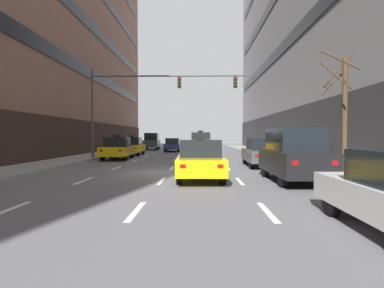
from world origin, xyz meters
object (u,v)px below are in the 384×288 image
car_driving_5 (200,142)px  pedestrian_0 (303,149)px  car_driving_0 (152,141)px  taxi_driving_3 (200,160)px  car_parked_1 (293,155)px  street_tree_0 (344,112)px  car_driving_2 (173,145)px  car_parked_2 (262,152)px  taxi_driving_6 (118,149)px  taxi_driving_4 (200,145)px  taxi_driving_1 (132,146)px  traffic_signal_0 (148,93)px

car_driving_5 → pedestrian_0: 20.87m
car_driving_0 → taxi_driving_3: (6.43, -28.27, -0.28)m
car_parked_1 → street_tree_0: (2.26, 0.59, 1.79)m
car_driving_2 → car_parked_2: car_parked_2 is taller
taxi_driving_6 → car_parked_2: taxi_driving_6 is taller
taxi_driving_6 → pedestrian_0: (12.73, -4.88, 0.19)m
taxi_driving_4 → car_parked_1: bearing=-76.1°
taxi_driving_1 → pedestrian_0: taxi_driving_1 is taller
car_parked_2 → traffic_signal_0: bearing=145.7°
taxi_driving_3 → car_parked_2: taxi_driving_3 is taller
car_driving_2 → street_tree_0: 24.91m
taxi_driving_1 → car_driving_5: (6.60, 9.66, 0.26)m
taxi_driving_1 → taxi_driving_4: bearing=-15.6°
car_driving_2 → car_parked_2: (6.92, -17.58, 0.07)m
car_driving_5 → street_tree_0: size_ratio=0.85×
car_driving_5 → taxi_driving_6: car_driving_5 is taller
car_driving_2 → car_parked_2: bearing=-68.5°
car_driving_2 → pedestrian_0: bearing=-61.1°
car_parked_1 → car_parked_2: car_parked_1 is taller
taxi_driving_4 → taxi_driving_6: bearing=-151.3°
car_parked_1 → pedestrian_0: (2.56, 6.46, -0.03)m
taxi_driving_1 → street_tree_0: 20.51m
taxi_driving_3 → car_driving_5: 25.91m
car_driving_2 → car_parked_2: 18.89m
taxi_driving_1 → car_driving_2: 7.69m
pedestrian_0 → traffic_signal_0: bearing=154.5°
car_driving_0 → traffic_signal_0: (2.43, -17.37, 4.05)m
car_driving_0 → taxi_driving_1: bearing=-90.2°
taxi_driving_3 → taxi_driving_1: bearing=111.7°
traffic_signal_0 → street_tree_0: bearing=-47.1°
taxi_driving_6 → car_parked_1: bearing=-48.1°
car_parked_2 → car_parked_1: bearing=-90.0°
car_parked_1 → taxi_driving_3: bearing=172.9°
taxi_driving_4 → car_driving_2: bearing=110.3°
car_parked_1 → street_tree_0: street_tree_0 is taller
car_driving_2 → taxi_driving_4: (3.24, -8.77, 0.29)m
car_parked_2 → taxi_driving_4: bearing=112.6°
car_parked_2 → traffic_signal_0: (-7.76, 5.29, 4.32)m
taxi_driving_3 → traffic_signal_0: (-3.99, 10.90, 4.34)m
car_driving_0 → traffic_signal_0: size_ratio=0.38×
taxi_driving_4 → traffic_signal_0: 6.77m
taxi_driving_3 → traffic_signal_0: size_ratio=0.36×
car_driving_0 → taxi_driving_3: car_driving_0 is taller
pedestrian_0 → street_tree_0: bearing=-92.9°
traffic_signal_0 → taxi_driving_6: bearing=-179.3°
taxi_driving_4 → car_driving_5: taxi_driving_4 is taller
car_driving_5 → taxi_driving_4: bearing=-90.2°
taxi_driving_3 → taxi_driving_4: bearing=89.6°
taxi_driving_6 → traffic_signal_0: bearing=0.7°
car_driving_2 → car_driving_5: bearing=39.7°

